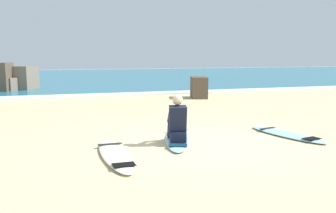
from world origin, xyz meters
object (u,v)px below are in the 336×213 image
surfboard_spare_far (287,134)px  shoreline_rock (199,87)px  surfboard_main (178,138)px  surfer_seated (177,123)px  surfboard_spare_near (116,155)px

surfboard_spare_far → shoreline_rock: (0.90, 7.36, 0.41)m
surfboard_spare_far → surfboard_main: bearing=170.8°
surfer_seated → surfboard_spare_near: (-1.36, -0.55, -0.40)m
surfboard_main → surfer_seated: bearing=-110.9°
surfer_seated → shoreline_rock: size_ratio=0.86×
surfboard_main → surfboard_spare_far: (2.47, -0.40, 0.00)m
surfer_seated → surfboard_spare_far: (2.60, -0.04, -0.40)m
surfer_seated → surfboard_spare_near: bearing=-157.9°
surfboard_main → surfboard_spare_near: bearing=-148.7°
surfboard_spare_near → shoreline_rock: (4.86, 7.87, 0.41)m
surfboard_spare_near → shoreline_rock: size_ratio=2.17×
surfboard_main → surfboard_spare_far: 2.50m
surfboard_spare_far → shoreline_rock: size_ratio=1.97×
surfboard_spare_near → shoreline_rock: shoreline_rock is taller
surfboard_main → surfer_seated: size_ratio=2.59×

